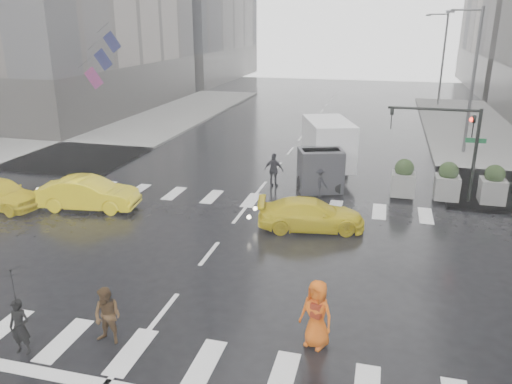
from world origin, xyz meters
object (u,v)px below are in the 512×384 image
(pedestrian_orange, at_px, (317,314))
(taxi_mid, at_px, (89,194))
(box_truck, at_px, (326,150))
(pedestrian_brown, at_px, (107,316))
(traffic_signal_pole, at_px, (454,136))

(pedestrian_orange, height_order, taxi_mid, pedestrian_orange)
(pedestrian_orange, distance_m, taxi_mid, 13.72)
(taxi_mid, relative_size, box_truck, 0.76)
(pedestrian_orange, bearing_deg, box_truck, 118.57)
(taxi_mid, distance_m, box_truck, 12.22)
(pedestrian_brown, bearing_deg, traffic_signal_pole, 58.61)
(pedestrian_brown, height_order, taxi_mid, pedestrian_brown)
(box_truck, bearing_deg, traffic_signal_pole, -39.41)
(taxi_mid, height_order, box_truck, box_truck)
(traffic_signal_pole, xyz_separation_m, box_truck, (-6.01, 2.19, -1.57))
(pedestrian_orange, bearing_deg, traffic_signal_pole, 92.94)
(pedestrian_brown, distance_m, pedestrian_orange, 5.50)
(pedestrian_brown, bearing_deg, taxi_mid, 128.69)
(box_truck, bearing_deg, taxi_mid, -163.43)
(pedestrian_orange, relative_size, taxi_mid, 0.42)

